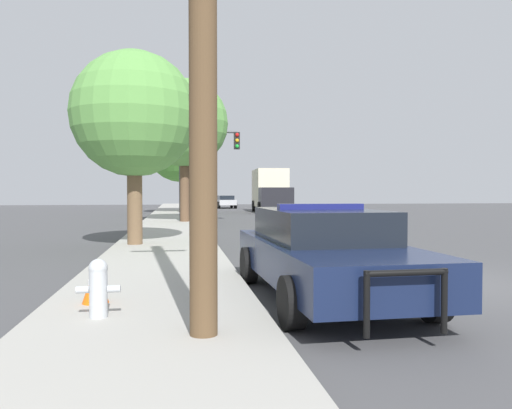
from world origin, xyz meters
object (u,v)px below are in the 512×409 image
(car_background_distant, at_px, (225,201))
(tree_sidewalk_mid, at_px, (184,123))
(tree_sidewalk_far, at_px, (181,147))
(fire_hydrant, at_px, (98,286))
(traffic_cone, at_px, (95,284))
(tree_sidewalk_near, at_px, (134,115))
(traffic_light, at_px, (205,156))
(box_truck, at_px, (271,190))
(police_car, at_px, (324,251))

(car_background_distant, xyz_separation_m, tree_sidewalk_mid, (-4.30, -23.29, 4.48))
(tree_sidewalk_far, bearing_deg, fire_hydrant, -92.18)
(tree_sidewalk_far, relative_size, traffic_cone, 14.14)
(traffic_cone, bearing_deg, tree_sidewalk_near, 90.84)
(traffic_light, xyz_separation_m, traffic_cone, (-2.55, -19.08, -3.13))
(traffic_light, xyz_separation_m, tree_sidewalk_mid, (-1.07, -0.35, 1.64))
(traffic_light, bearing_deg, tree_sidewalk_near, -103.32)
(car_background_distant, xyz_separation_m, traffic_cone, (-5.78, -42.02, -0.29))
(car_background_distant, relative_size, tree_sidewalk_mid, 0.54)
(tree_sidewalk_far, height_order, traffic_cone, tree_sidewalk_far)
(traffic_light, relative_size, box_truck, 0.66)
(tree_sidewalk_near, bearing_deg, police_car, -64.66)
(police_car, relative_size, box_truck, 0.72)
(tree_sidewalk_mid, distance_m, traffic_cone, 19.38)
(car_background_distant, xyz_separation_m, tree_sidewalk_far, (-4.42, -11.38, 4.30))
(traffic_light, bearing_deg, fire_hydrant, -96.82)
(box_truck, bearing_deg, police_car, 83.81)
(tree_sidewalk_far, height_order, tree_sidewalk_near, tree_sidewalk_far)
(fire_hydrant, relative_size, tree_sidewalk_near, 0.13)
(police_car, xyz_separation_m, tree_sidewalk_far, (-2.05, 30.27, 4.23))
(box_truck, height_order, tree_sidewalk_far, tree_sidewalk_far)
(tree_sidewalk_mid, relative_size, tree_sidewalk_near, 1.29)
(car_background_distant, distance_m, box_truck, 10.30)
(police_car, distance_m, car_background_distant, 41.71)
(tree_sidewalk_far, bearing_deg, traffic_light, -84.15)
(car_background_distant, height_order, tree_sidewalk_far, tree_sidewalk_far)
(tree_sidewalk_mid, distance_m, tree_sidewalk_near, 11.08)
(police_car, distance_m, tree_sidewalk_near, 8.84)
(police_car, relative_size, car_background_distant, 1.31)
(box_truck, distance_m, traffic_cone, 33.28)
(traffic_light, xyz_separation_m, box_truck, (5.93, 13.07, -1.72))
(fire_hydrant, distance_m, tree_sidewalk_mid, 20.15)
(traffic_cone, bearing_deg, tree_sidewalk_far, 87.45)
(traffic_cone, bearing_deg, fire_hydrant, -78.63)
(fire_hydrant, bearing_deg, box_truck, 75.86)
(fire_hydrant, bearing_deg, traffic_cone, 101.37)
(car_background_distant, xyz_separation_m, box_truck, (2.70, -9.87, 1.12))
(fire_hydrant, distance_m, box_truck, 34.04)
(traffic_light, height_order, car_background_distant, traffic_light)
(traffic_light, relative_size, tree_sidewalk_mid, 0.66)
(fire_hydrant, distance_m, tree_sidewalk_far, 31.81)
(fire_hydrant, bearing_deg, car_background_distant, 82.54)
(police_car, distance_m, fire_hydrant, 3.47)
(fire_hydrant, relative_size, tree_sidewalk_mid, 0.10)
(fire_hydrant, bearing_deg, traffic_light, 83.18)
(car_background_distant, xyz_separation_m, tree_sidewalk_near, (-5.90, -34.19, 3.24))
(tree_sidewalk_mid, xyz_separation_m, tree_sidewalk_near, (-1.59, -10.90, -1.24))
(traffic_light, height_order, box_truck, traffic_light)
(traffic_cone, bearing_deg, traffic_light, 82.39)
(tree_sidewalk_near, bearing_deg, fire_hydrant, -88.13)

